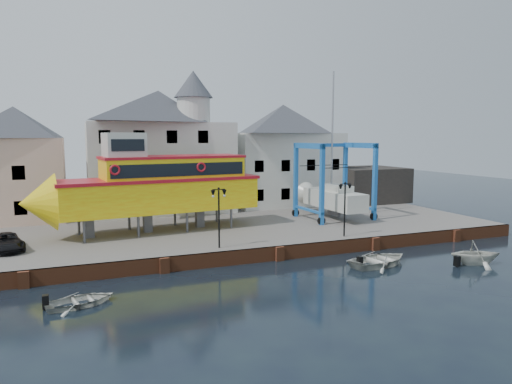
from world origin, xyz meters
name	(u,v)px	position (x,y,z in m)	size (l,w,h in m)	color
ground	(279,261)	(0.00, 0.00, 0.00)	(140.00, 140.00, 0.00)	black
hardstanding	(230,225)	(0.00, 11.00, 0.50)	(44.00, 22.00, 1.00)	#5F5A56
quay_wall	(279,253)	(0.00, 0.10, 0.50)	(44.00, 0.47, 1.00)	brown
building_pink	(16,164)	(-18.00, 18.00, 6.15)	(8.00, 7.00, 10.30)	beige
building_white_main	(161,149)	(-4.87, 18.39, 7.34)	(14.00, 8.30, 14.00)	silver
building_white_right	(283,155)	(9.00, 19.00, 6.60)	(12.00, 8.00, 11.20)	silver
shed_dark	(366,184)	(19.00, 17.00, 3.00)	(8.00, 7.00, 4.00)	black
lamp_post_left	(219,202)	(-4.00, 1.20, 4.17)	(1.12, 0.32, 4.20)	black
lamp_post_right	(345,195)	(6.00, 1.20, 4.17)	(1.12, 0.32, 4.20)	black
tour_boat	(147,186)	(-7.77, 8.36, 4.73)	(18.54, 6.36, 7.91)	#59595E
travel_lift	(329,193)	(9.33, 9.14, 3.26)	(6.55, 9.06, 13.55)	#1B52AB
van	(6,242)	(-17.58, 5.71, 1.58)	(1.92, 4.16, 1.16)	black
motorboat_b	(380,265)	(5.85, -3.51, 0.00)	(3.29, 4.61, 0.95)	beige
motorboat_c	(475,264)	(11.95, -5.75, 0.00)	(2.87, 3.32, 1.75)	beige
motorboat_d	(80,305)	(-13.04, -4.05, 0.00)	(2.44, 3.41, 0.71)	beige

